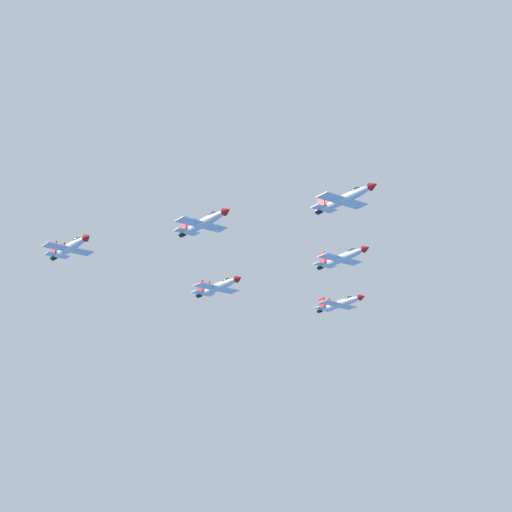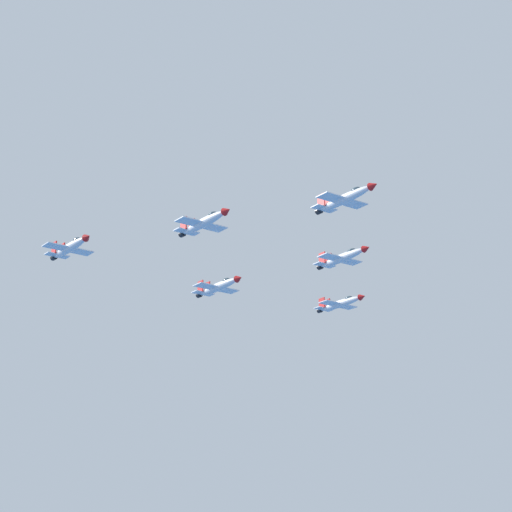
# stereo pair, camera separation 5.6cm
# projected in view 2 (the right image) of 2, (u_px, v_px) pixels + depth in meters

# --- Properties ---
(jet_lead) EXTENTS (12.01, 13.04, 3.30)m
(jet_lead) POSITION_uv_depth(u_px,v_px,m) (345.00, 198.00, 160.75)
(jet_lead) COLOR white
(jet_left_wingman) EXTENTS (11.88, 12.78, 3.24)m
(jet_left_wingman) POSITION_uv_depth(u_px,v_px,m) (342.00, 258.00, 183.95)
(jet_left_wingman) COLOR white
(jet_right_wingman) EXTENTS (12.00, 13.20, 3.32)m
(jet_right_wingman) POSITION_uv_depth(u_px,v_px,m) (203.00, 222.00, 165.47)
(jet_right_wingman) COLOR white
(jet_left_outer) EXTENTS (11.44, 12.97, 3.22)m
(jet_left_outer) POSITION_uv_depth(u_px,v_px,m) (340.00, 303.00, 207.14)
(jet_left_outer) COLOR white
(jet_right_outer) EXTENTS (11.57, 12.73, 3.20)m
(jet_right_outer) POSITION_uv_depth(u_px,v_px,m) (70.00, 247.00, 170.04)
(jet_right_outer) COLOR white
(jet_slot_rear) EXTENTS (11.88, 13.09, 3.29)m
(jet_slot_rear) POSITION_uv_depth(u_px,v_px,m) (218.00, 287.00, 188.02)
(jet_slot_rear) COLOR white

